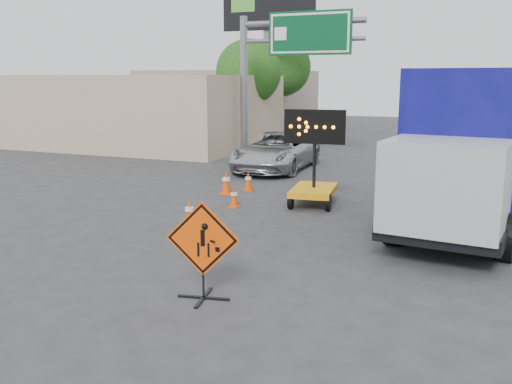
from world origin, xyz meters
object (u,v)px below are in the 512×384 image
Objects in this scene: construction_sign at (203,248)px; box_truck at (472,156)px; arrow_board at (314,184)px; pickup_truck at (276,151)px.

box_truck reaches higher than construction_sign.
construction_sign is 8.12m from arrow_board.
pickup_truck is 10.49m from box_truck.
arrow_board is at bearing 178.67° from box_truck.
construction_sign is at bearing -112.18° from box_truck.
arrow_board is at bearing 81.83° from construction_sign.
pickup_truck is (-4.03, 14.10, -0.15)m from construction_sign.
box_truck is at bearing -15.26° from arrow_board.
construction_sign is 0.61× the size of arrow_board.
arrow_board is at bearing -61.93° from pickup_truck.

